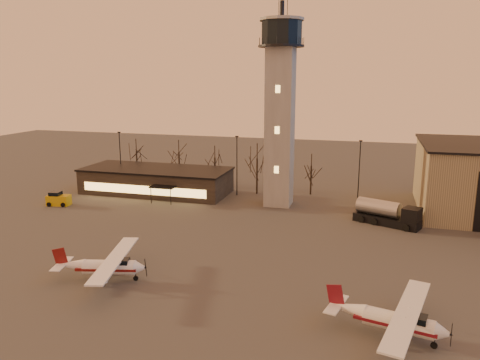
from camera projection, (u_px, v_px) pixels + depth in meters
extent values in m
plane|color=#3A3836|center=(218.00, 283.00, 45.73)|extent=(220.00, 220.00, 0.00)
cube|color=gray|center=(280.00, 129.00, 71.32)|extent=(4.00, 4.00, 24.00)
cylinder|color=black|center=(281.00, 46.00, 68.71)|extent=(6.80, 6.80, 0.30)
cylinder|color=black|center=(281.00, 33.00, 68.31)|extent=(6.00, 6.00, 3.40)
cylinder|color=gray|center=(282.00, 19.00, 67.90)|extent=(6.60, 6.60, 0.40)
cylinder|color=black|center=(282.00, 9.00, 67.60)|extent=(0.70, 0.70, 2.40)
cube|color=black|center=(157.00, 181.00, 81.27)|extent=(25.00, 10.00, 4.00)
cube|color=black|center=(156.00, 169.00, 80.80)|extent=(25.40, 10.40, 0.30)
cube|color=#F6B856|center=(143.00, 190.00, 76.64)|extent=(22.00, 0.08, 1.40)
cube|color=black|center=(163.00, 187.00, 74.43)|extent=(4.00, 2.00, 0.20)
cylinder|color=black|center=(121.00, 160.00, 84.65)|extent=(0.16, 0.16, 10.00)
cube|color=black|center=(119.00, 132.00, 83.57)|extent=(0.50, 0.25, 0.18)
cylinder|color=black|center=(237.00, 166.00, 78.73)|extent=(0.16, 0.16, 10.00)
cube|color=black|center=(237.00, 136.00, 77.65)|extent=(0.50, 0.25, 0.18)
cylinder|color=black|center=(359.00, 173.00, 73.35)|extent=(0.16, 0.16, 10.00)
cube|color=black|center=(361.00, 141.00, 72.26)|extent=(0.50, 0.25, 0.18)
cylinder|color=black|center=(137.00, 166.00, 90.74)|extent=(0.28, 0.28, 5.74)
cylinder|color=black|center=(215.00, 171.00, 86.49)|extent=(0.28, 0.28, 5.25)
cylinder|color=black|center=(257.00, 176.00, 80.22)|extent=(0.28, 0.28, 6.16)
cylinder|color=black|center=(311.00, 180.00, 79.80)|extent=(0.28, 0.28, 4.97)
cylinder|color=black|center=(179.00, 166.00, 90.48)|extent=(0.28, 0.28, 5.60)
cylinder|color=silver|center=(399.00, 322.00, 35.59)|extent=(5.43, 2.61, 1.48)
cone|color=silver|center=(442.00, 333.00, 34.14)|extent=(1.31, 1.60, 1.41)
cone|color=silver|center=(349.00, 308.00, 37.38)|extent=(2.94, 1.83, 1.25)
cube|color=black|center=(415.00, 320.00, 34.95)|extent=(1.93, 1.54, 0.80)
cube|color=#5F0D17|center=(395.00, 322.00, 35.71)|extent=(6.33, 2.86, 0.25)
cube|color=silver|center=(407.00, 313.00, 35.13)|extent=(4.45, 12.58, 0.16)
cube|color=silver|center=(336.00, 304.00, 37.84)|extent=(1.84, 3.89, 0.09)
cube|color=#5F0D17|center=(335.00, 295.00, 37.72)|extent=(1.56, 0.44, 1.93)
cylinder|color=white|center=(110.00, 267.00, 46.04)|extent=(5.29, 2.63, 1.44)
cone|color=white|center=(140.00, 268.00, 45.94)|extent=(1.30, 1.57, 1.37)
cone|color=white|center=(72.00, 265.00, 46.13)|extent=(2.87, 1.82, 1.22)
cube|color=black|center=(120.00, 263.00, 45.89)|extent=(1.89, 1.53, 0.77)
cube|color=#630F0E|center=(107.00, 268.00, 46.06)|extent=(6.16, 2.88, 0.24)
cube|color=white|center=(115.00, 259.00, 45.83)|extent=(4.55, 12.21, 0.15)
cube|color=white|center=(62.00, 264.00, 46.14)|extent=(1.85, 3.78, 0.09)
cube|color=#630F0E|center=(60.00, 256.00, 45.98)|extent=(1.51, 0.46, 1.88)
cube|color=black|center=(387.00, 220.00, 63.77)|extent=(9.11, 5.69, 1.14)
cube|color=black|center=(412.00, 215.00, 61.45)|extent=(2.84, 3.00, 1.87)
cube|color=black|center=(418.00, 214.00, 60.94)|extent=(0.85, 1.86, 1.04)
cylinder|color=#A7A7AC|center=(379.00, 207.00, 64.19)|extent=(6.21, 4.25, 2.18)
cube|color=#C49A0B|center=(59.00, 200.00, 73.36)|extent=(3.68, 2.36, 1.60)
cube|color=black|center=(56.00, 194.00, 73.22)|extent=(1.84, 1.84, 0.91)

